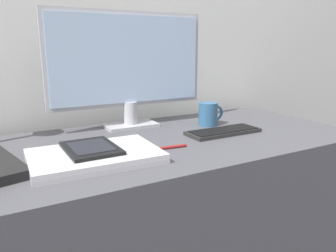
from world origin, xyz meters
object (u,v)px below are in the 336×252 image
(laptop, at_px, (95,156))
(coffee_mug, at_px, (209,114))
(monitor, at_px, (129,65))
(ereader, at_px, (91,148))
(keyboard, at_px, (223,131))
(pen, at_px, (165,148))

(laptop, distance_m, coffee_mug, 0.53)
(monitor, xyz_separation_m, ereader, (-0.23, -0.29, -0.20))
(monitor, bearing_deg, ereader, -128.77)
(keyboard, xyz_separation_m, laptop, (-0.47, -0.06, 0.01))
(monitor, bearing_deg, keyboard, -45.75)
(monitor, xyz_separation_m, coffee_mug, (0.27, -0.12, -0.18))
(laptop, xyz_separation_m, ereader, (-0.00, 0.02, 0.02))
(coffee_mug, distance_m, pen, 0.35)
(monitor, xyz_separation_m, pen, (-0.02, -0.31, -0.22))
(monitor, distance_m, coffee_mug, 0.35)
(pen, bearing_deg, laptop, 179.51)
(keyboard, bearing_deg, pen, -166.74)
(monitor, distance_m, pen, 0.38)
(keyboard, height_order, ereader, ereader)
(ereader, distance_m, pen, 0.21)
(coffee_mug, bearing_deg, laptop, -159.47)
(ereader, height_order, coffee_mug, coffee_mug)
(laptop, bearing_deg, keyboard, 7.32)
(laptop, height_order, coffee_mug, coffee_mug)
(ereader, relative_size, pen, 1.28)
(ereader, xyz_separation_m, pen, (0.21, -0.02, -0.03))
(coffee_mug, xyz_separation_m, pen, (-0.29, -0.19, -0.04))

